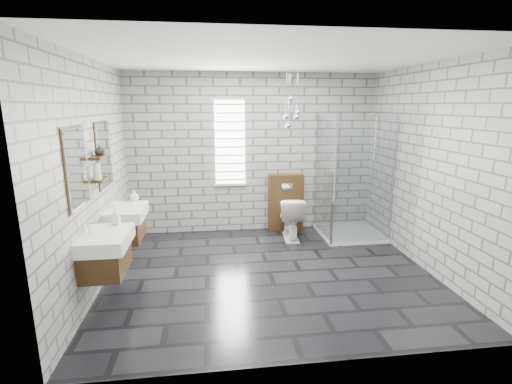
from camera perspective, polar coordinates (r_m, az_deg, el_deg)
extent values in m
cube|color=black|center=(5.04, 2.12, -12.36)|extent=(4.20, 3.60, 0.02)
cube|color=white|center=(4.58, 2.42, 20.02)|extent=(4.20, 3.60, 0.02)
cube|color=#999994|center=(6.39, -0.43, 5.88)|extent=(4.20, 0.02, 2.70)
cube|color=#999994|center=(2.90, 8.18, -3.28)|extent=(4.20, 0.02, 2.70)
cube|color=#999994|center=(4.76, -23.71, 2.21)|extent=(0.02, 3.60, 2.70)
cube|color=#999994|center=(5.39, 25.03, 3.25)|extent=(0.02, 3.60, 2.70)
cube|color=#3F2913|center=(4.35, -22.13, -9.62)|extent=(0.42, 0.62, 0.30)
cube|color=silver|center=(4.29, -19.55, -9.28)|extent=(0.02, 0.35, 0.01)
cube|color=white|center=(4.27, -22.06, -6.83)|extent=(0.47, 0.70, 0.15)
cylinder|color=silver|center=(4.27, -24.24, -5.11)|extent=(0.04, 0.04, 0.12)
cylinder|color=silver|center=(4.24, -23.65, -4.47)|extent=(0.10, 0.02, 0.02)
cube|color=white|center=(4.14, -25.89, 3.34)|extent=(0.03, 0.55, 0.80)
cube|color=#3F2913|center=(4.15, -26.04, 3.33)|extent=(0.01, 0.59, 0.84)
cube|color=#3F2913|center=(5.29, -19.37, -5.36)|extent=(0.42, 0.62, 0.30)
cube|color=silver|center=(5.24, -17.25, -5.03)|extent=(0.02, 0.35, 0.01)
cube|color=white|center=(5.22, -19.29, -3.02)|extent=(0.47, 0.70, 0.15)
cylinder|color=silver|center=(5.22, -21.07, -1.62)|extent=(0.04, 0.04, 0.12)
cylinder|color=silver|center=(5.19, -20.58, -1.07)|extent=(0.10, 0.02, 0.02)
cube|color=white|center=(5.12, -22.33, 5.31)|extent=(0.03, 0.55, 0.80)
cube|color=#3F2913|center=(5.12, -22.46, 5.30)|extent=(0.01, 0.59, 0.84)
cube|color=#3F2913|center=(4.69, -22.91, 1.77)|extent=(0.14, 0.30, 0.03)
cube|color=#3F2913|center=(4.65, -23.19, 4.91)|extent=(0.14, 0.30, 0.03)
cube|color=white|center=(6.31, -4.04, 7.58)|extent=(0.50, 0.02, 1.40)
cube|color=silver|center=(6.27, -4.14, 14.13)|extent=(0.56, 0.04, 0.04)
cube|color=silver|center=(6.41, -3.93, 1.14)|extent=(0.56, 0.04, 0.04)
cube|color=silver|center=(6.38, -3.94, 1.92)|extent=(0.48, 0.01, 0.02)
cube|color=silver|center=(6.36, -3.96, 3.16)|extent=(0.48, 0.01, 0.02)
cube|color=silver|center=(6.33, -3.98, 4.41)|extent=(0.48, 0.01, 0.02)
cube|color=silver|center=(6.31, -4.00, 5.66)|extent=(0.48, 0.01, 0.02)
cube|color=silver|center=(6.30, -4.02, 6.92)|extent=(0.48, 0.01, 0.02)
cube|color=silver|center=(6.28, -4.04, 8.19)|extent=(0.48, 0.01, 0.02)
cube|color=silver|center=(6.27, -4.06, 9.47)|extent=(0.48, 0.01, 0.02)
cube|color=silver|center=(6.27, -4.08, 10.74)|extent=(0.48, 0.01, 0.02)
cube|color=silver|center=(6.26, -4.10, 12.02)|extent=(0.48, 0.01, 0.03)
cube|color=silver|center=(6.26, -4.13, 13.31)|extent=(0.48, 0.01, 0.03)
cube|color=#3F2913|center=(6.54, 4.58, -1.59)|extent=(0.60, 0.20, 1.00)
cube|color=silver|center=(6.37, 4.82, 0.78)|extent=(0.18, 0.01, 0.12)
cube|color=white|center=(6.60, 14.15, -6.08)|extent=(1.00, 1.00, 0.06)
cube|color=silver|center=(5.91, 16.40, 1.58)|extent=(1.00, 0.01, 2.00)
cube|color=silver|center=(6.18, 10.43, 2.41)|extent=(0.01, 1.00, 2.00)
cube|color=silver|center=(5.73, 11.90, 1.49)|extent=(0.03, 0.03, 2.00)
cube|color=silver|center=(6.11, 20.52, 1.66)|extent=(0.03, 0.03, 2.00)
cylinder|color=silver|center=(6.69, 17.56, 3.43)|extent=(0.02, 0.02, 1.80)
cylinder|color=silver|center=(6.57, 17.48, 11.34)|extent=(0.14, 0.14, 0.02)
sphere|color=silver|center=(5.92, 4.64, 11.52)|extent=(0.09, 0.09, 0.09)
cylinder|color=silver|center=(5.92, 4.71, 15.14)|extent=(0.01, 0.01, 0.66)
sphere|color=silver|center=(6.01, 6.23, 11.40)|extent=(0.09, 0.09, 0.09)
cylinder|color=silver|center=(6.01, 6.32, 15.03)|extent=(0.01, 0.01, 0.67)
sphere|color=silver|center=(6.07, 5.30, 14.15)|extent=(0.09, 0.09, 0.09)
cylinder|color=silver|center=(6.08, 5.35, 16.38)|extent=(0.01, 0.01, 0.38)
sphere|color=silver|center=(6.02, 4.95, 10.12)|extent=(0.09, 0.09, 0.09)
cylinder|color=silver|center=(6.01, 5.04, 14.40)|extent=(0.01, 0.01, 0.81)
sphere|color=silver|center=(6.09, 6.39, 12.14)|extent=(0.09, 0.09, 0.09)
cylinder|color=silver|center=(6.10, 6.47, 15.35)|extent=(0.01, 0.01, 0.59)
imported|color=white|center=(6.17, 5.38, -3.92)|extent=(0.45, 0.72, 0.71)
imported|color=#B2B2B2|center=(4.47, -20.79, -3.57)|extent=(0.09, 0.09, 0.18)
imported|color=#B2B2B2|center=(5.47, -18.25, -0.53)|extent=(0.16, 0.16, 0.16)
imported|color=#B2B2B2|center=(4.57, -23.28, 3.15)|extent=(0.12, 0.12, 0.24)
imported|color=#B2B2B2|center=(4.70, -22.95, 5.92)|extent=(0.14, 0.14, 0.12)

